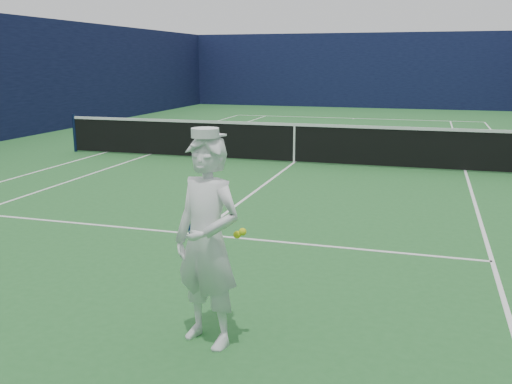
{
  "coord_description": "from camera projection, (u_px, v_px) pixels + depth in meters",
  "views": [
    {
      "loc": [
        3.2,
        -13.95,
        2.54
      ],
      "look_at": [
        1.39,
        -7.95,
        1.09
      ],
      "focal_mm": 40.0,
      "sensor_mm": 36.0,
      "label": 1
    }
  ],
  "objects": [
    {
      "name": "ground",
      "position": [
        294.0,
        163.0,
        14.49
      ],
      "size": [
        80.0,
        80.0,
        0.0
      ],
      "primitive_type": "plane",
      "color": "#27662D",
      "rests_on": "ground"
    },
    {
      "name": "tennis_player",
      "position": [
        207.0,
        242.0,
        5.07
      ],
      "size": [
        0.81,
        0.71,
        1.98
      ],
      "rotation": [
        0.0,
        0.0,
        -0.34
      ],
      "color": "white",
      "rests_on": "ground"
    },
    {
      "name": "court_markings",
      "position": [
        294.0,
        163.0,
        14.49
      ],
      "size": [
        11.03,
        23.83,
        0.01
      ],
      "color": "white",
      "rests_on": "ground"
    },
    {
      "name": "tennis_net",
      "position": [
        294.0,
        141.0,
        14.36
      ],
      "size": [
        12.88,
        0.09,
        1.07
      ],
      "color": "#141E4C",
      "rests_on": "ground"
    },
    {
      "name": "windscreen_fence",
      "position": [
        295.0,
        83.0,
        14.04
      ],
      "size": [
        20.12,
        36.12,
        4.0
      ],
      "color": "#0E1336",
      "rests_on": "ground"
    }
  ]
}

